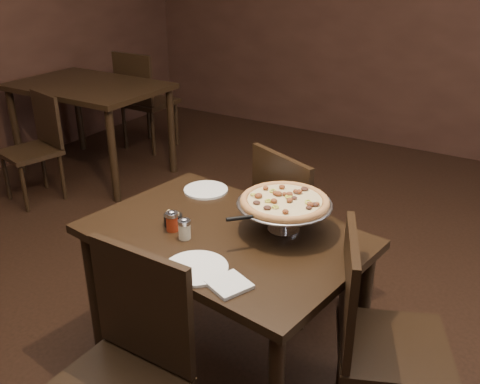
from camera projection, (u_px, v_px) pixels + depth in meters
The scene contains 16 objects.
room at pixel (221, 68), 1.94m from camera, with size 6.04×7.04×2.84m.
dining_table at pixel (224, 252), 2.28m from camera, with size 1.23×0.91×0.71m.
background_table at pixel (89, 96), 4.42m from camera, with size 1.25×0.83×0.78m.
pizza_stand at pixel (285, 201), 2.20m from camera, with size 0.40×0.40×0.16m.
parmesan_shaker at pixel (184, 229), 2.17m from camera, with size 0.05×0.05×0.09m.
pepper_flake_shaker at pixel (172, 221), 2.24m from camera, with size 0.05×0.05×0.09m.
packet_caddy at pixel (173, 219), 2.29m from camera, with size 0.08×0.08×0.06m.
napkin_stack at pixel (229, 284), 1.88m from camera, with size 0.13×0.13×0.01m, color silver.
plate_left at pixel (206, 190), 2.62m from camera, with size 0.22×0.22×0.01m, color white.
plate_near at pixel (196, 268), 1.98m from camera, with size 0.24×0.24×0.01m, color white.
serving_spatula at pixel (240, 219), 2.07m from camera, with size 0.14×0.14×0.02m.
chair_far at pixel (297, 226), 2.75m from camera, with size 0.56×0.56×0.91m.
chair_near at pixel (123, 369), 1.82m from camera, with size 0.43×0.43×0.90m.
chair_side at pixel (376, 333), 2.00m from camera, with size 0.54×0.54×0.88m.
bg_chair_far at pixel (143, 97), 5.03m from camera, with size 0.44×0.44×0.94m.
bg_chair_near at pixel (37, 143), 4.05m from camera, with size 0.46×0.46×0.81m.
Camera 1 is at (1.14, -1.60, 1.80)m, focal length 40.00 mm.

